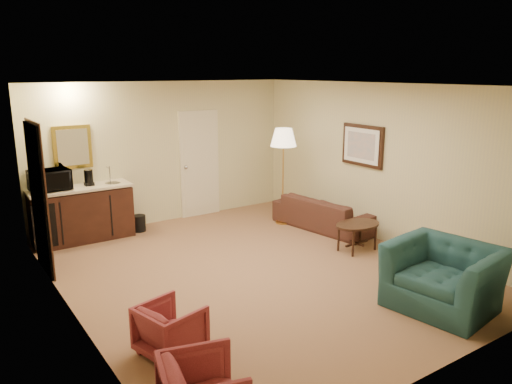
# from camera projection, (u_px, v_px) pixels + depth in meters

# --- Properties ---
(ground) EXTENTS (6.00, 6.00, 0.00)m
(ground) POSITION_uv_depth(u_px,v_px,m) (255.00, 270.00, 7.14)
(ground) COLOR #896246
(ground) RESTS_ON ground
(room_walls) EXTENTS (5.02, 6.01, 2.61)m
(room_walls) POSITION_uv_depth(u_px,v_px,m) (220.00, 146.00, 7.30)
(room_walls) COLOR beige
(room_walls) RESTS_ON ground
(wetbar_cabinet) EXTENTS (1.64, 0.58, 0.92)m
(wetbar_cabinet) POSITION_uv_depth(u_px,v_px,m) (82.00, 214.00, 8.32)
(wetbar_cabinet) COLOR #341910
(wetbar_cabinet) RESTS_ON ground
(sofa) EXTENTS (0.84, 1.99, 0.75)m
(sofa) POSITION_uv_depth(u_px,v_px,m) (325.00, 208.00, 8.98)
(sofa) COLOR black
(sofa) RESTS_ON ground
(teal_armchair) EXTENTS (0.96, 1.31, 1.05)m
(teal_armchair) POSITION_uv_depth(u_px,v_px,m) (445.00, 266.00, 5.92)
(teal_armchair) COLOR #1B3D44
(teal_armchair) RESTS_ON ground
(rose_chair_near) EXTENTS (0.66, 0.68, 0.58)m
(rose_chair_near) POSITION_uv_depth(u_px,v_px,m) (170.00, 327.00, 5.00)
(rose_chair_near) COLOR #93303E
(rose_chair_near) RESTS_ON ground
(coffee_table) EXTENTS (0.80, 0.55, 0.45)m
(coffee_table) POSITION_uv_depth(u_px,v_px,m) (357.00, 237.00, 7.89)
(coffee_table) COLOR #331B11
(coffee_table) RESTS_ON ground
(floor_lamp) EXTENTS (0.55, 0.55, 1.79)m
(floor_lamp) POSITION_uv_depth(u_px,v_px,m) (283.00, 176.00, 9.14)
(floor_lamp) COLOR gold
(floor_lamp) RESTS_ON ground
(waste_bin) EXTENTS (0.24, 0.24, 0.29)m
(waste_bin) POSITION_uv_depth(u_px,v_px,m) (139.00, 223.00, 8.86)
(waste_bin) COLOR black
(waste_bin) RESTS_ON ground
(microwave) EXTENTS (0.63, 0.38, 0.41)m
(microwave) POSITION_uv_depth(u_px,v_px,m) (49.00, 178.00, 7.93)
(microwave) COLOR black
(microwave) RESTS_ON wetbar_cabinet
(coffee_maker) EXTENTS (0.16, 0.16, 0.27)m
(coffee_maker) POSITION_uv_depth(u_px,v_px,m) (89.00, 178.00, 8.28)
(coffee_maker) COLOR black
(coffee_maker) RESTS_ON wetbar_cabinet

